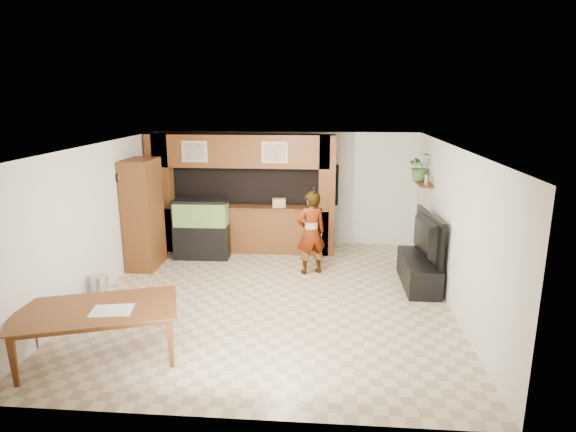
# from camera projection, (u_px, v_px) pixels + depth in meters

# --- Properties ---
(floor) EXTENTS (6.50, 6.50, 0.00)m
(floor) POSITION_uv_depth(u_px,v_px,m) (270.00, 297.00, 8.34)
(floor) COLOR #C4B288
(floor) RESTS_ON ground
(ceiling) EXTENTS (6.50, 6.50, 0.00)m
(ceiling) POSITION_uv_depth(u_px,v_px,m) (269.00, 147.00, 7.71)
(ceiling) COLOR white
(ceiling) RESTS_ON wall_back
(wall_back) EXTENTS (6.00, 0.00, 6.00)m
(wall_back) POSITION_uv_depth(u_px,v_px,m) (286.00, 188.00, 11.17)
(wall_back) COLOR beige
(wall_back) RESTS_ON floor
(wall_left) EXTENTS (0.00, 6.50, 6.50)m
(wall_left) POSITION_uv_depth(u_px,v_px,m) (96.00, 221.00, 8.26)
(wall_left) COLOR beige
(wall_left) RESTS_ON floor
(wall_right) EXTENTS (0.00, 6.50, 6.50)m
(wall_right) POSITION_uv_depth(u_px,v_px,m) (453.00, 229.00, 7.79)
(wall_right) COLOR beige
(wall_right) RESTS_ON floor
(partition) EXTENTS (4.20, 0.99, 2.60)m
(partition) POSITION_uv_depth(u_px,v_px,m) (241.00, 192.00, 10.64)
(partition) COLOR brown
(partition) RESTS_ON floor
(wall_clock) EXTENTS (0.05, 0.25, 0.25)m
(wall_clock) POSITION_uv_depth(u_px,v_px,m) (120.00, 177.00, 9.08)
(wall_clock) COLOR black
(wall_clock) RESTS_ON wall_left
(wall_shelf) EXTENTS (0.25, 0.90, 0.04)m
(wall_shelf) POSITION_uv_depth(u_px,v_px,m) (423.00, 183.00, 9.59)
(wall_shelf) COLOR brown
(wall_shelf) RESTS_ON wall_right
(pantry_cabinet) EXTENTS (0.55, 0.90, 2.19)m
(pantry_cabinet) POSITION_uv_depth(u_px,v_px,m) (143.00, 214.00, 9.59)
(pantry_cabinet) COLOR brown
(pantry_cabinet) RESTS_ON floor
(trash_can) EXTENTS (0.28, 0.28, 0.51)m
(trash_can) POSITION_uv_depth(u_px,v_px,m) (100.00, 290.00, 7.98)
(trash_can) COLOR #B2B2B7
(trash_can) RESTS_ON floor
(aquarium) EXTENTS (1.15, 0.43, 1.28)m
(aquarium) POSITION_uv_depth(u_px,v_px,m) (202.00, 230.00, 10.21)
(aquarium) COLOR black
(aquarium) RESTS_ON floor
(tv_stand) EXTENTS (0.56, 1.54, 0.51)m
(tv_stand) POSITION_uv_depth(u_px,v_px,m) (418.00, 272.00, 8.82)
(tv_stand) COLOR black
(tv_stand) RESTS_ON floor
(television) EXTENTS (0.34, 1.48, 0.85)m
(television) POSITION_uv_depth(u_px,v_px,m) (421.00, 236.00, 8.65)
(television) COLOR black
(television) RESTS_ON tv_stand
(photo_frame) EXTENTS (0.03, 0.14, 0.19)m
(photo_frame) POSITION_uv_depth(u_px,v_px,m) (426.00, 180.00, 9.27)
(photo_frame) COLOR tan
(photo_frame) RESTS_ON wall_shelf
(potted_plant) EXTENTS (0.65, 0.62, 0.57)m
(potted_plant) POSITION_uv_depth(u_px,v_px,m) (420.00, 166.00, 9.69)
(potted_plant) COLOR #3C6C2B
(potted_plant) RESTS_ON wall_shelf
(person) EXTENTS (0.70, 0.60, 1.64)m
(person) POSITION_uv_depth(u_px,v_px,m) (311.00, 233.00, 9.29)
(person) COLOR #937151
(person) RESTS_ON floor
(microphone) EXTENTS (0.03, 0.09, 0.15)m
(microphone) POSITION_uv_depth(u_px,v_px,m) (314.00, 191.00, 8.92)
(microphone) COLOR black
(microphone) RESTS_ON person
(dining_table) EXTENTS (2.27, 1.71, 0.71)m
(dining_table) POSITION_uv_depth(u_px,v_px,m) (99.00, 334.00, 6.30)
(dining_table) COLOR brown
(dining_table) RESTS_ON floor
(newspaper_a) EXTENTS (0.57, 0.46, 0.01)m
(newspaper_a) POSITION_uv_depth(u_px,v_px,m) (112.00, 310.00, 6.18)
(newspaper_a) COLOR silver
(newspaper_a) RESTS_ON dining_table
(counter_box) EXTENTS (0.30, 0.23, 0.18)m
(counter_box) POSITION_uv_depth(u_px,v_px,m) (279.00, 203.00, 10.44)
(counter_box) COLOR tan
(counter_box) RESTS_ON partition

